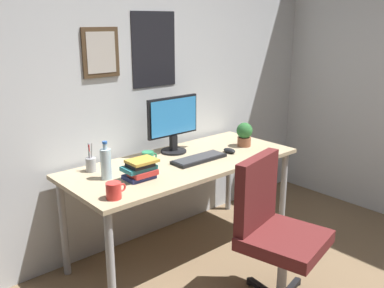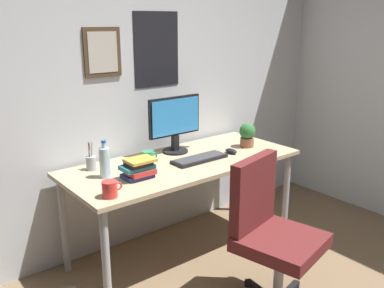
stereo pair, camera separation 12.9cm
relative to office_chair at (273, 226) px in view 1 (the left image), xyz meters
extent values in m
cube|color=silver|center=(-0.31, 1.28, 0.77)|extent=(4.40, 0.08, 2.60)
cube|color=#4C3823|center=(-0.41, 1.24, 0.99)|extent=(0.28, 0.02, 0.34)
cube|color=beige|center=(-0.41, 1.22, 0.99)|extent=(0.22, 0.00, 0.28)
cube|color=black|center=(0.05, 1.24, 0.99)|extent=(0.40, 0.01, 0.56)
cube|color=tan|center=(-0.02, 0.83, 0.20)|extent=(1.75, 0.74, 0.03)
cylinder|color=#9EA0A5|center=(-0.83, 0.52, -0.17)|extent=(0.05, 0.05, 0.71)
cylinder|color=#9EA0A5|center=(0.80, 0.52, -0.17)|extent=(0.05, 0.05, 0.71)
cylinder|color=#9EA0A5|center=(-0.83, 1.14, -0.17)|extent=(0.05, 0.05, 0.71)
cylinder|color=#9EA0A5|center=(0.80, 1.14, -0.17)|extent=(0.05, 0.05, 0.71)
cube|color=#591E1E|center=(0.02, -0.08, -0.07)|extent=(0.55, 0.55, 0.08)
cube|color=#591E1E|center=(-0.03, 0.12, 0.20)|extent=(0.43, 0.16, 0.45)
cylinder|color=#9EA0A5|center=(0.02, -0.08, -0.32)|extent=(0.07, 0.07, 0.42)
cylinder|color=black|center=(0.29, -0.02, -0.51)|extent=(0.05, 0.05, 0.04)
cylinder|color=black|center=(0.04, 0.20, -0.51)|extent=(0.05, 0.05, 0.04)
cylinder|color=black|center=(0.07, 1.04, 0.22)|extent=(0.20, 0.20, 0.01)
cube|color=black|center=(0.07, 1.04, 0.29)|extent=(0.05, 0.04, 0.12)
cube|color=black|center=(0.07, 1.05, 0.50)|extent=(0.46, 0.02, 0.30)
cube|color=#338CD8|center=(0.07, 1.03, 0.50)|extent=(0.43, 0.00, 0.27)
cube|color=black|center=(0.08, 0.76, 0.22)|extent=(0.43, 0.15, 0.02)
cube|color=#38383A|center=(0.08, 0.76, 0.24)|extent=(0.41, 0.13, 0.00)
ellipsoid|color=black|center=(0.38, 0.74, 0.23)|extent=(0.06, 0.11, 0.04)
cylinder|color=silver|center=(-0.62, 0.87, 0.31)|extent=(0.07, 0.07, 0.20)
cylinder|color=silver|center=(-0.62, 0.87, 0.43)|extent=(0.03, 0.03, 0.04)
cylinder|color=#2659B2|center=(-0.62, 0.87, 0.46)|extent=(0.03, 0.03, 0.01)
cylinder|color=red|center=(-0.75, 0.57, 0.26)|extent=(0.09, 0.09, 0.10)
torus|color=red|center=(-0.70, 0.57, 0.27)|extent=(0.05, 0.01, 0.05)
cylinder|color=#2D8C59|center=(-0.26, 0.92, 0.26)|extent=(0.08, 0.08, 0.10)
torus|color=#2D8C59|center=(-0.21, 0.92, 0.27)|extent=(0.05, 0.01, 0.05)
cylinder|color=brown|center=(0.60, 0.79, 0.25)|extent=(0.11, 0.11, 0.07)
sphere|color=#2D6B33|center=(0.60, 0.79, 0.34)|extent=(0.13, 0.13, 0.13)
ellipsoid|color=#287A38|center=(0.57, 0.82, 0.35)|extent=(0.07, 0.08, 0.02)
ellipsoid|color=#287A38|center=(0.63, 0.82, 0.34)|extent=(0.07, 0.08, 0.02)
ellipsoid|color=#287A38|center=(0.58, 0.76, 0.34)|extent=(0.08, 0.07, 0.02)
cylinder|color=#9EA0A5|center=(-0.63, 1.07, 0.26)|extent=(0.07, 0.07, 0.09)
cylinder|color=#263FBF|center=(-0.63, 1.08, 0.34)|extent=(0.01, 0.01, 0.13)
cylinder|color=red|center=(-0.63, 1.07, 0.34)|extent=(0.01, 0.01, 0.13)
cylinder|color=black|center=(-0.64, 1.07, 0.34)|extent=(0.01, 0.01, 0.13)
cylinder|color=#9EA0A5|center=(-0.62, 1.07, 0.34)|extent=(0.01, 0.03, 0.14)
cylinder|color=#9EA0A5|center=(-0.64, 1.07, 0.34)|extent=(0.01, 0.02, 0.14)
cube|color=navy|center=(-0.46, 0.74, 0.23)|extent=(0.18, 0.14, 0.03)
cube|color=#B22D28|center=(-0.45, 0.71, 0.26)|extent=(0.17, 0.12, 0.03)
cube|color=#26727A|center=(-0.47, 0.74, 0.29)|extent=(0.21, 0.14, 0.03)
cube|color=black|center=(-0.47, 0.72, 0.32)|extent=(0.15, 0.12, 0.03)
cube|color=gold|center=(-0.45, 0.72, 0.34)|extent=(0.18, 0.14, 0.02)
camera|label=1|loc=(-1.90, -1.43, 1.20)|focal=39.70mm
camera|label=2|loc=(-1.80, -1.51, 1.20)|focal=39.70mm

